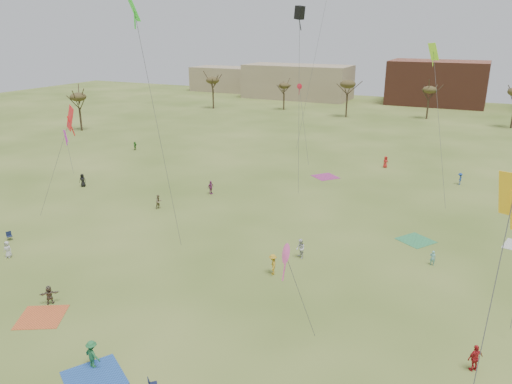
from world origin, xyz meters
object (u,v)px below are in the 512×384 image
at_px(flyer_near_left, 8,249).
at_px(spectator_fore_a, 475,358).
at_px(flyer_near_center, 92,354).
at_px(camp_chair_left, 10,238).

xyz_separation_m(flyer_near_left, spectator_fore_a, (40.40, 1.43, 0.11)).
bearing_deg(spectator_fore_a, flyer_near_center, -18.34).
distance_m(flyer_near_left, camp_chair_left, 4.42).
distance_m(flyer_near_left, flyer_near_center, 20.41).
height_order(flyer_near_center, camp_chair_left, flyer_near_center).
xyz_separation_m(spectator_fore_a, camp_chair_left, (-43.75, 1.40, -0.66)).
distance_m(spectator_fore_a, camp_chair_left, 43.78).
xyz_separation_m(flyer_near_center, spectator_fore_a, (21.91, 10.06, -0.02)).
distance_m(flyer_near_center, camp_chair_left, 24.67).
relative_size(flyer_near_left, flyer_near_center, 0.86).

